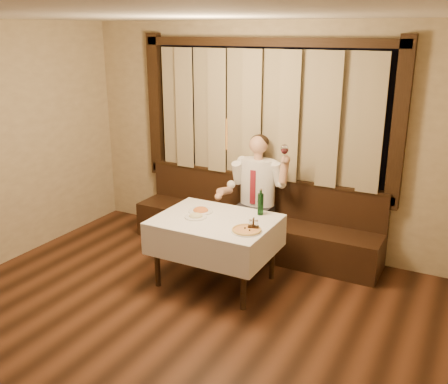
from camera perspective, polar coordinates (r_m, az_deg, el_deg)
The scene contains 10 objects.
room at distance 4.53m, azimuth -5.51°, elevation 2.79°, with size 5.01×6.01×2.81m.
banquette at distance 6.37m, azimuth 3.47°, elevation -3.87°, with size 3.20×0.61×0.94m.
dining_table at distance 5.39m, azimuth -1.00°, elevation -4.11°, with size 1.27×0.97×0.76m.
pizza at distance 5.02m, azimuth 2.60°, elevation -4.37°, with size 0.32×0.32×0.03m.
pasta_red at distance 5.54m, azimuth -2.68°, elevation -1.92°, with size 0.27×0.27×0.09m.
pasta_cream at distance 5.39m, azimuth -3.25°, elevation -2.59°, with size 0.24×0.24×0.08m.
green_bottle at distance 5.44m, azimuth 4.19°, elevation -1.35°, with size 0.06×0.06×0.30m.
table_wine_glass at distance 5.47m, azimuth 4.17°, elevation -1.21°, with size 0.07×0.07×0.18m.
cruet_caddy at distance 5.07m, azimuth 3.38°, elevation -3.83°, with size 0.12×0.08×0.12m.
seated_man at distance 6.09m, azimuth 3.62°, elevation 0.53°, with size 0.84×0.62×1.49m.
Camera 1 is at (2.42, -2.67, 2.68)m, focal length 40.00 mm.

